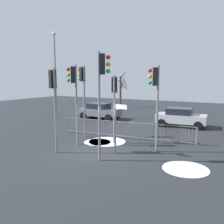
% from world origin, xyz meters
% --- Properties ---
extents(ground_plane, '(60.00, 60.00, 0.00)m').
position_xyz_m(ground_plane, '(0.00, 0.00, 0.00)').
color(ground_plane, '#26282D').
extents(traffic_light_mid_left, '(0.55, 0.37, 4.42)m').
position_xyz_m(traffic_light_mid_left, '(2.55, 1.69, 3.24)').
color(traffic_light_mid_left, slate).
rests_on(traffic_light_mid_left, ground).
extents(traffic_light_mid_right, '(0.52, 0.42, 4.95)m').
position_xyz_m(traffic_light_mid_right, '(0.95, -0.78, 3.62)').
color(traffic_light_mid_right, slate).
rests_on(traffic_light_mid_right, ground).
extents(traffic_light_rear_left, '(0.49, 0.44, 4.53)m').
position_xyz_m(traffic_light_rear_left, '(-1.81, 0.65, 3.32)').
color(traffic_light_rear_left, slate).
rests_on(traffic_light_rear_left, ground).
extents(traffic_light_foreground_left, '(0.56, 0.36, 4.60)m').
position_xyz_m(traffic_light_foreground_left, '(-2.55, 2.49, 3.37)').
color(traffic_light_foreground_left, slate).
rests_on(traffic_light_foreground_left, ground).
extents(traffic_light_rear_right, '(0.39, 0.54, 3.97)m').
position_xyz_m(traffic_light_rear_right, '(-0.09, 2.23, 2.91)').
color(traffic_light_rear_right, slate).
rests_on(traffic_light_rear_right, ground).
extents(traffic_light_foreground_right, '(0.55, 0.37, 4.29)m').
position_xyz_m(traffic_light_foreground_right, '(-1.86, -0.91, 3.15)').
color(traffic_light_foreground_right, slate).
rests_on(traffic_light_foreground_right, ground).
extents(direction_sign_post, '(0.77, 0.23, 2.77)m').
position_xyz_m(direction_sign_post, '(0.99, 0.48, 1.56)').
color(direction_sign_post, slate).
rests_on(direction_sign_post, ground).
extents(pedestrian_guard_railing, '(8.75, 1.06, 1.07)m').
position_xyz_m(pedestrian_guard_railing, '(-0.03, 3.42, 0.55)').
color(pedestrian_guard_railing, slate).
rests_on(pedestrian_guard_railing, ground).
extents(car_grey_near, '(3.87, 2.05, 1.47)m').
position_xyz_m(car_grey_near, '(-5.39, 8.92, 0.77)').
color(car_grey_near, slate).
rests_on(car_grey_near, ground).
extents(car_silver_trailing, '(3.93, 2.19, 1.47)m').
position_xyz_m(car_silver_trailing, '(2.19, 8.97, 0.77)').
color(car_silver_trailing, '#B2B5BA').
rests_on(car_silver_trailing, ground).
extents(street_lamp, '(0.36, 0.36, 8.10)m').
position_xyz_m(street_lamp, '(-9.23, 7.21, 4.84)').
color(street_lamp, slate).
rests_on(street_lamp, ground).
extents(bare_tree_left, '(1.30, 1.42, 4.69)m').
position_xyz_m(bare_tree_left, '(-7.85, 18.06, 2.23)').
color(bare_tree_left, '#473828').
rests_on(bare_tree_left, ground).
extents(snow_patch_kerb, '(1.60, 1.60, 0.01)m').
position_xyz_m(snow_patch_kerb, '(-0.99, 1.77, 0.01)').
color(snow_patch_kerb, white).
rests_on(snow_patch_kerb, ground).
extents(snow_patch_island, '(1.93, 1.93, 0.01)m').
position_xyz_m(snow_patch_island, '(4.54, 0.06, 0.01)').
color(snow_patch_island, white).
rests_on(snow_patch_island, ground).
extents(snow_patch_verge, '(2.23, 2.23, 0.01)m').
position_xyz_m(snow_patch_verge, '(-0.56, 2.17, 0.01)').
color(snow_patch_verge, white).
rests_on(snow_patch_verge, ground).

